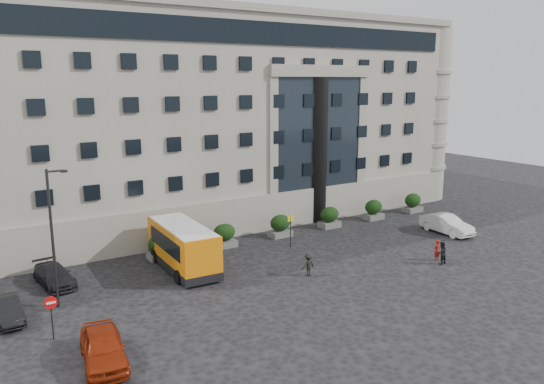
{
  "coord_description": "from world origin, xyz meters",
  "views": [
    {
      "loc": [
        -16.92,
        -27.45,
        12.73
      ],
      "look_at": [
        2.71,
        3.29,
        5.0
      ],
      "focal_mm": 35.0,
      "sensor_mm": 36.0,
      "label": 1
    }
  ],
  "objects_px": {
    "bus_stop_sign": "(291,226)",
    "pedestrian_b": "(441,253)",
    "hedge_b": "(224,235)",
    "hedge_e": "(373,209)",
    "street_lamp": "(53,233)",
    "parked_car_c": "(54,276)",
    "parked_car_b": "(6,310)",
    "hedge_c": "(280,226)",
    "minibus": "(183,245)",
    "no_entry_sign": "(51,309)",
    "hedge_d": "(330,217)",
    "parked_car_a": "(103,347)",
    "pedestrian_a": "(437,250)",
    "white_taxi": "(447,224)",
    "hedge_a": "(160,246)",
    "hedge_f": "(413,203)",
    "pedestrian_c": "(308,265)"
  },
  "relations": [
    {
      "from": "street_lamp",
      "to": "pedestrian_a",
      "type": "distance_m",
      "value": 25.58
    },
    {
      "from": "hedge_a",
      "to": "white_taxi",
      "type": "xyz_separation_m",
      "value": [
        22.77,
        -6.8,
        -0.14
      ]
    },
    {
      "from": "no_entry_sign",
      "to": "pedestrian_b",
      "type": "height_order",
      "value": "no_entry_sign"
    },
    {
      "from": "hedge_a",
      "to": "hedge_c",
      "type": "bearing_deg",
      "value": 0.0
    },
    {
      "from": "hedge_c",
      "to": "minibus",
      "type": "xyz_separation_m",
      "value": [
        -9.86,
        -2.9,
        0.78
      ]
    },
    {
      "from": "parked_car_c",
      "to": "pedestrian_b",
      "type": "distance_m",
      "value": 26.0
    },
    {
      "from": "bus_stop_sign",
      "to": "pedestrian_b",
      "type": "xyz_separation_m",
      "value": [
        6.78,
        -8.91,
        -0.92
      ]
    },
    {
      "from": "hedge_b",
      "to": "street_lamp",
      "type": "bearing_deg",
      "value": -159.93
    },
    {
      "from": "parked_car_b",
      "to": "parked_car_c",
      "type": "relative_size",
      "value": 0.88
    },
    {
      "from": "parked_car_b",
      "to": "hedge_d",
      "type": "bearing_deg",
      "value": 8.37
    },
    {
      "from": "pedestrian_b",
      "to": "parked_car_b",
      "type": "bearing_deg",
      "value": -13.75
    },
    {
      "from": "bus_stop_sign",
      "to": "pedestrian_b",
      "type": "height_order",
      "value": "bus_stop_sign"
    },
    {
      "from": "hedge_f",
      "to": "street_lamp",
      "type": "distance_m",
      "value": 34.45
    },
    {
      "from": "street_lamp",
      "to": "bus_stop_sign",
      "type": "distance_m",
      "value": 17.75
    },
    {
      "from": "hedge_b",
      "to": "parked_car_a",
      "type": "bearing_deg",
      "value": -135.57
    },
    {
      "from": "hedge_a",
      "to": "pedestrian_a",
      "type": "bearing_deg",
      "value": -33.53
    },
    {
      "from": "street_lamp",
      "to": "parked_car_a",
      "type": "relative_size",
      "value": 1.72
    },
    {
      "from": "parked_car_c",
      "to": "white_taxi",
      "type": "relative_size",
      "value": 0.9
    },
    {
      "from": "minibus",
      "to": "parked_car_c",
      "type": "relative_size",
      "value": 1.74
    },
    {
      "from": "no_entry_sign",
      "to": "pedestrian_b",
      "type": "bearing_deg",
      "value": -6.48
    },
    {
      "from": "pedestrian_a",
      "to": "hedge_c",
      "type": "bearing_deg",
      "value": -66.39
    },
    {
      "from": "parked_car_c",
      "to": "pedestrian_c",
      "type": "xyz_separation_m",
      "value": [
        14.5,
        -7.29,
        0.13
      ]
    },
    {
      "from": "hedge_a",
      "to": "street_lamp",
      "type": "distance_m",
      "value": 9.89
    },
    {
      "from": "white_taxi",
      "to": "pedestrian_c",
      "type": "bearing_deg",
      "value": -171.95
    },
    {
      "from": "hedge_b",
      "to": "hedge_e",
      "type": "xyz_separation_m",
      "value": [
        15.6,
        0.0,
        0.0
      ]
    },
    {
      "from": "hedge_f",
      "to": "hedge_d",
      "type": "bearing_deg",
      "value": 180.0
    },
    {
      "from": "hedge_b",
      "to": "parked_car_b",
      "type": "height_order",
      "value": "hedge_b"
    },
    {
      "from": "street_lamp",
      "to": "bus_stop_sign",
      "type": "bearing_deg",
      "value": 6.54
    },
    {
      "from": "parked_car_a",
      "to": "pedestrian_b",
      "type": "relative_size",
      "value": 2.85
    },
    {
      "from": "hedge_c",
      "to": "pedestrian_c",
      "type": "relative_size",
      "value": 1.21
    },
    {
      "from": "bus_stop_sign",
      "to": "no_entry_sign",
      "type": "relative_size",
      "value": 1.09
    },
    {
      "from": "bus_stop_sign",
      "to": "parked_car_a",
      "type": "distance_m",
      "value": 19.57
    },
    {
      "from": "hedge_c",
      "to": "pedestrian_b",
      "type": "xyz_separation_m",
      "value": [
        5.88,
        -11.71,
        -0.12
      ]
    },
    {
      "from": "hedge_d",
      "to": "parked_car_b",
      "type": "bearing_deg",
      "value": -168.77
    },
    {
      "from": "parked_car_c",
      "to": "white_taxi",
      "type": "bearing_deg",
      "value": -16.82
    },
    {
      "from": "parked_car_a",
      "to": "pedestrian_a",
      "type": "relative_size",
      "value": 3.03
    },
    {
      "from": "white_taxi",
      "to": "parked_car_c",
      "type": "bearing_deg",
      "value": 171.45
    },
    {
      "from": "hedge_f",
      "to": "pedestrian_b",
      "type": "relative_size",
      "value": 1.13
    },
    {
      "from": "hedge_b",
      "to": "white_taxi",
      "type": "bearing_deg",
      "value": -21.16
    },
    {
      "from": "white_taxi",
      "to": "bus_stop_sign",
      "type": "bearing_deg",
      "value": 165.16
    },
    {
      "from": "hedge_b",
      "to": "parked_car_a",
      "type": "height_order",
      "value": "hedge_b"
    },
    {
      "from": "hedge_a",
      "to": "parked_car_c",
      "type": "relative_size",
      "value": 0.42
    },
    {
      "from": "bus_stop_sign",
      "to": "pedestrian_a",
      "type": "distance_m",
      "value": 10.91
    },
    {
      "from": "hedge_e",
      "to": "bus_stop_sign",
      "type": "xyz_separation_m",
      "value": [
        -11.3,
        -2.8,
        0.8
      ]
    },
    {
      "from": "hedge_a",
      "to": "hedge_f",
      "type": "height_order",
      "value": "same"
    },
    {
      "from": "parked_car_c",
      "to": "pedestrian_a",
      "type": "xyz_separation_m",
      "value": [
        24.12,
        -9.82,
        0.14
      ]
    },
    {
      "from": "no_entry_sign",
      "to": "pedestrian_a",
      "type": "bearing_deg",
      "value": -4.85
    },
    {
      "from": "minibus",
      "to": "pedestrian_b",
      "type": "bearing_deg",
      "value": -26.86
    },
    {
      "from": "hedge_d",
      "to": "parked_car_c",
      "type": "xyz_separation_m",
      "value": [
        -23.1,
        -1.19,
        -0.3
      ]
    },
    {
      "from": "hedge_b",
      "to": "parked_car_c",
      "type": "relative_size",
      "value": 0.42
    }
  ]
}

